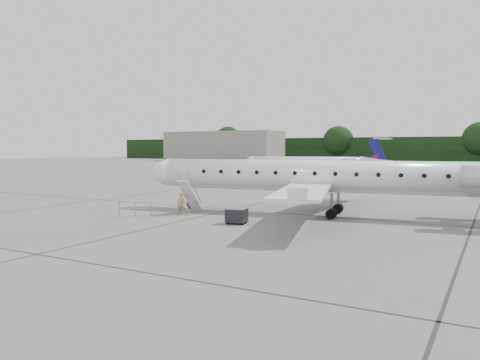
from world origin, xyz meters
The scene contains 9 objects.
ground centered at (0.00, 0.00, 0.00)m, with size 320.00×320.00×0.00m, color slate.
treeline centered at (0.00, 130.00, 4.00)m, with size 260.00×4.00×8.00m, color black.
terminal_building centered at (-70.00, 110.00, 5.00)m, with size 40.00×14.00×10.00m, color slate.
main_regional_jet centered at (1.95, 4.16, 3.78)m, with size 29.48×21.22×7.56m, color silver, non-canonical shape.
airstair centered at (-6.54, 0.70, 1.18)m, with size 0.85×2.22×2.37m, color silver, non-canonical shape.
passenger centered at (-6.36, -0.54, 0.77)m, with size 0.56×0.37×1.54m, color olive.
safety_railing centered at (-8.57, -2.73, 0.50)m, with size 2.20×0.08×1.00m, color gray, non-canonical shape.
baggage_cart centered at (-1.22, -1.88, 0.52)m, with size 1.20×0.97×1.04m, color black, non-canonical shape.
bg_regional_left centered at (-16.06, 47.66, 3.11)m, with size 23.68×17.05×6.21m, color silver, non-canonical shape.
Camera 1 is at (12.73, -26.51, 4.67)m, focal length 35.00 mm.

